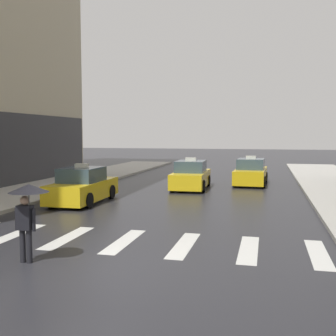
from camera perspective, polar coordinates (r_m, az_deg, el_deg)
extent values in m
plane|color=#26262B|center=(9.58, -12.46, -14.47)|extent=(160.00, 160.00, 0.00)
cube|color=silver|center=(13.83, -20.52, -8.65)|extent=(0.50, 2.80, 0.01)
cube|color=silver|center=(12.93, -13.81, -9.42)|extent=(0.50, 2.80, 0.01)
cube|color=silver|center=(12.22, -6.17, -10.13)|extent=(0.50, 2.80, 0.01)
cube|color=silver|center=(11.75, 2.26, -10.71)|extent=(0.50, 2.80, 0.01)
cube|color=silver|center=(11.55, 11.22, -11.08)|extent=(0.50, 2.80, 0.01)
cube|color=silver|center=(11.62, 20.29, -11.19)|extent=(0.50, 2.80, 0.01)
cube|color=yellow|center=(19.25, -11.79, -3.05)|extent=(1.86, 4.52, 0.84)
cube|color=#384C5B|center=(19.08, -11.95, -0.89)|extent=(1.63, 2.12, 0.64)
cube|color=silver|center=(19.04, -11.97, 0.34)|extent=(0.60, 0.25, 0.18)
cylinder|color=black|center=(20.85, -12.37, -3.11)|extent=(0.23, 0.66, 0.66)
cylinder|color=black|center=(20.19, -7.96, -3.30)|extent=(0.23, 0.66, 0.66)
cylinder|color=black|center=(18.48, -15.95, -4.18)|extent=(0.23, 0.66, 0.66)
cylinder|color=black|center=(17.72, -11.09, -4.46)|extent=(0.23, 0.66, 0.66)
cube|color=#F2EAB2|center=(21.56, -10.79, -2.10)|extent=(0.20, 0.04, 0.14)
cube|color=#F2EAB2|center=(21.08, -7.65, -2.21)|extent=(0.20, 0.04, 0.14)
cube|color=yellow|center=(23.66, 3.23, -1.52)|extent=(1.94, 4.55, 0.84)
cube|color=#384C5B|center=(23.49, 3.20, 0.24)|extent=(1.66, 2.15, 0.64)
cube|color=silver|center=(23.46, 3.21, 1.24)|extent=(0.61, 0.26, 0.18)
cylinder|color=black|center=(25.14, 1.76, -1.68)|extent=(0.24, 0.67, 0.66)
cylinder|color=black|center=(24.90, 5.64, -1.76)|extent=(0.24, 0.67, 0.66)
cylinder|color=black|center=(22.51, 0.55, -2.43)|extent=(0.24, 0.67, 0.66)
cylinder|color=black|center=(22.24, 4.88, -2.53)|extent=(0.24, 0.67, 0.66)
cube|color=#F2EAB2|center=(25.98, 2.61, -0.87)|extent=(0.20, 0.05, 0.14)
cube|color=#F2EAB2|center=(25.81, 5.37, -0.92)|extent=(0.20, 0.05, 0.14)
cube|color=yellow|center=(26.09, 11.50, -1.03)|extent=(1.99, 4.57, 0.84)
cube|color=#384C5B|center=(25.93, 11.51, 0.58)|extent=(1.69, 2.17, 0.64)
cube|color=silver|center=(25.90, 11.53, 1.48)|extent=(0.61, 0.26, 0.18)
cylinder|color=black|center=(27.53, 9.94, -1.19)|extent=(0.25, 0.67, 0.66)
cylinder|color=black|center=(27.40, 13.50, -1.28)|extent=(0.25, 0.67, 0.66)
cylinder|color=black|center=(24.86, 9.28, -1.81)|extent=(0.25, 0.67, 0.66)
cylinder|color=black|center=(24.72, 13.22, -1.91)|extent=(0.25, 0.67, 0.66)
cube|color=#F2EAB2|center=(28.39, 10.60, -0.47)|extent=(0.20, 0.05, 0.14)
cube|color=#F2EAB2|center=(28.30, 13.14, -0.53)|extent=(0.20, 0.05, 0.14)
cylinder|color=black|center=(10.75, -19.65, -10.22)|extent=(0.14, 0.14, 0.82)
cylinder|color=black|center=(10.66, -18.83, -10.33)|extent=(0.14, 0.14, 0.82)
cube|color=black|center=(10.55, -19.35, -6.54)|extent=(0.36, 0.24, 0.60)
sphere|color=tan|center=(10.47, -19.41, -4.29)|extent=(0.22, 0.22, 0.22)
cylinder|color=black|center=(10.68, -20.39, -6.70)|extent=(0.09, 0.09, 0.55)
cylinder|color=black|center=(10.43, -18.28, -6.91)|extent=(0.09, 0.09, 0.55)
cylinder|color=#4C4C4C|center=(10.43, -18.84, -4.98)|extent=(0.02, 0.02, 1.00)
cone|color=black|center=(10.37, -18.90, -2.69)|extent=(0.96, 0.96, 0.20)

